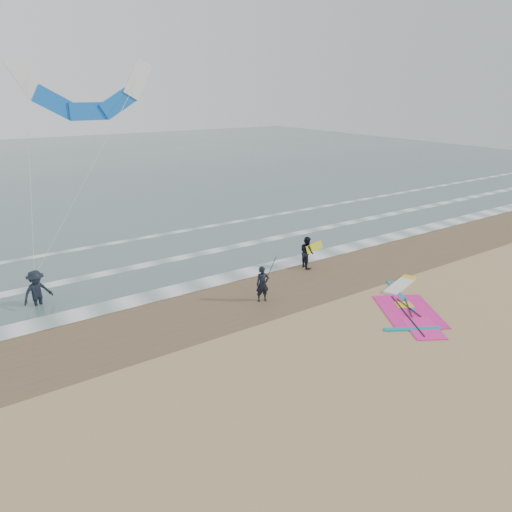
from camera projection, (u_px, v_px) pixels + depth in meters
ground at (377, 344)px, 16.27m from camera, size 120.00×120.00×0.00m
sea_water at (68, 167)px, 53.83m from camera, size 120.00×80.00×0.02m
wet_sand_band at (277, 287)px, 20.96m from camera, size 120.00×5.00×0.01m
foam_waterline at (229, 259)px, 24.43m from camera, size 120.00×9.15×0.02m
windsurf_rig at (408, 304)px, 19.27m from camera, size 5.17×4.90×0.12m
person_standing at (263, 284)px, 19.33m from camera, size 0.65×0.52×1.57m
person_walking at (307, 252)px, 23.04m from camera, size 0.75×0.90×1.64m
person_wading at (36, 285)px, 18.81m from camera, size 1.42×1.11×1.94m
held_pole at (268, 275)px, 19.36m from camera, size 0.17×0.86×1.82m
carried_kiteboard at (314, 247)px, 23.09m from camera, size 1.30×0.51×0.39m
surf_kite at (87, 95)px, 21.70m from camera, size 7.45×4.34×8.74m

